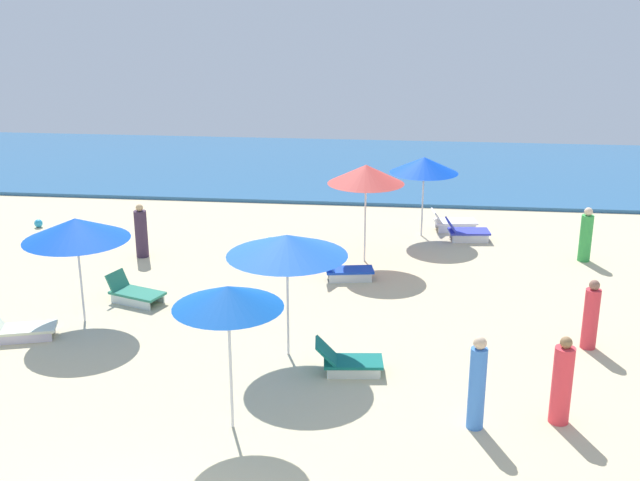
# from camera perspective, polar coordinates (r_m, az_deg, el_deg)

# --- Properties ---
(ocean) EXTENTS (60.00, 11.56, 0.12)m
(ocean) POSITION_cam_1_polar(r_m,az_deg,el_deg) (32.94, -0.25, 5.41)
(ocean) COLOR #2A6194
(ocean) RESTS_ON ground_plane
(umbrella_0) EXTENTS (2.06, 2.06, 2.71)m
(umbrella_0) POSITION_cam_1_polar(r_m,az_deg,el_deg) (21.05, 3.35, 4.81)
(umbrella_0) COLOR silver
(umbrella_0) RESTS_ON ground_plane
(lounge_chair_0_0) EXTENTS (1.42, 0.78, 0.74)m
(lounge_chair_0_0) POSITION_cam_1_polar(r_m,az_deg,el_deg) (20.27, 1.86, -2.13)
(lounge_chair_0_0) COLOR silver
(lounge_chair_0_0) RESTS_ON ground_plane
(umbrella_1) EXTENTS (2.42, 2.42, 2.58)m
(umbrella_1) POSITION_cam_1_polar(r_m,az_deg,el_deg) (15.51, -2.41, -0.34)
(umbrella_1) COLOR silver
(umbrella_1) RESTS_ON ground_plane
(lounge_chair_1_0) EXTENTS (1.38, 0.75, 0.68)m
(lounge_chair_1_0) POSITION_cam_1_polar(r_m,az_deg,el_deg) (15.57, 1.99, -8.69)
(lounge_chair_1_0) COLOR silver
(lounge_chair_1_0) RESTS_ON ground_plane
(umbrella_2) EXTENTS (2.04, 2.04, 2.42)m
(umbrella_2) POSITION_cam_1_polar(r_m,az_deg,el_deg) (23.55, 7.55, 5.43)
(umbrella_2) COLOR silver
(umbrella_2) RESTS_ON ground_plane
(lounge_chair_2_0) EXTENTS (1.35, 0.80, 0.66)m
(lounge_chair_2_0) POSITION_cam_1_polar(r_m,az_deg,el_deg) (23.78, 10.52, 0.64)
(lounge_chair_2_0) COLOR silver
(lounge_chair_2_0) RESTS_ON ground_plane
(lounge_chair_2_1) EXTENTS (1.46, 0.85, 0.67)m
(lounge_chair_2_1) POSITION_cam_1_polar(r_m,az_deg,el_deg) (24.67, 9.57, 1.33)
(lounge_chair_2_1) COLOR silver
(lounge_chair_2_1) RESTS_ON ground_plane
(umbrella_3) EXTENTS (2.32, 2.32, 2.43)m
(umbrella_3) POSITION_cam_1_polar(r_m,az_deg,el_deg) (17.95, -17.26, 0.79)
(umbrella_3) COLOR silver
(umbrella_3) RESTS_ON ground_plane
(lounge_chair_3_0) EXTENTS (1.47, 1.04, 0.68)m
(lounge_chair_3_0) POSITION_cam_1_polar(r_m,az_deg,el_deg) (19.38, -13.31, -3.66)
(lounge_chair_3_0) COLOR silver
(lounge_chair_3_0) RESTS_ON ground_plane
(lounge_chair_3_1) EXTENTS (1.55, 0.98, 0.75)m
(lounge_chair_3_1) POSITION_cam_1_polar(r_m,az_deg,el_deg) (18.15, -21.02, -5.93)
(lounge_chair_3_1) COLOR silver
(lounge_chair_3_1) RESTS_ON ground_plane
(umbrella_4) EXTENTS (1.84, 1.84, 2.60)m
(umbrella_4) POSITION_cam_1_polar(r_m,az_deg,el_deg) (12.93, -6.69, -4.09)
(umbrella_4) COLOR silver
(umbrella_4) RESTS_ON ground_plane
(beachgoer_1) EXTENTS (0.46, 0.46, 1.52)m
(beachgoer_1) POSITION_cam_1_polar(r_m,az_deg,el_deg) (22.40, -12.82, 0.56)
(beachgoer_1) COLOR #3A293F
(beachgoer_1) RESTS_ON ground_plane
(beachgoer_3) EXTENTS (0.45, 0.45, 1.62)m
(beachgoer_3) POSITION_cam_1_polar(r_m,az_deg,el_deg) (14.32, 17.11, -9.84)
(beachgoer_3) COLOR #F73B46
(beachgoer_3) RESTS_ON ground_plane
(beachgoer_4) EXTENTS (0.36, 0.36, 1.51)m
(beachgoer_4) POSITION_cam_1_polar(r_m,az_deg,el_deg) (17.32, 19.02, -5.22)
(beachgoer_4) COLOR #E63844
(beachgoer_4) RESTS_ON ground_plane
(beachgoer_5) EXTENTS (0.46, 0.46, 1.52)m
(beachgoer_5) POSITION_cam_1_polar(r_m,az_deg,el_deg) (22.71, 18.69, 0.30)
(beachgoer_5) COLOR green
(beachgoer_5) RESTS_ON ground_plane
(beachgoer_6) EXTENTS (0.31, 0.31, 1.71)m
(beachgoer_6) POSITION_cam_1_polar(r_m,az_deg,el_deg) (13.77, 11.31, -10.20)
(beachgoer_6) COLOR #3F7CDA
(beachgoer_6) RESTS_ON ground_plane
(beach_ball_1) EXTENTS (0.36, 0.36, 0.36)m
(beach_ball_1) POSITION_cam_1_polar(r_m,az_deg,el_deg) (22.66, -3.60, -0.19)
(beach_ball_1) COLOR #3995D9
(beach_ball_1) RESTS_ON ground_plane
(beach_ball_2) EXTENTS (0.26, 0.26, 0.26)m
(beach_ball_2) POSITION_cam_1_polar(r_m,az_deg,el_deg) (26.22, -19.71, 1.18)
(beach_ball_2) COLOR #269BCB
(beach_ball_2) RESTS_ON ground_plane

